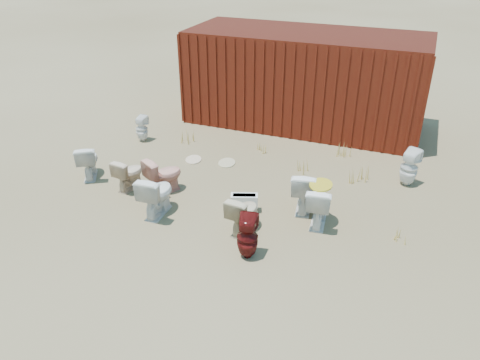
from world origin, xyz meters
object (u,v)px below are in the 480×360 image
at_px(toilet_front_e, 304,190).
at_px(toilet_back_yellowlid, 319,205).
at_px(toilet_front_c, 157,194).
at_px(toilet_back_a, 142,129).
at_px(toilet_front_a, 88,161).
at_px(loose_tank, 244,203).
at_px(toilet_back_beige_left, 129,173).
at_px(toilet_back_beige_right, 243,213).
at_px(toilet_front_pink, 164,175).
at_px(toilet_front_maroon, 247,237).
at_px(shipping_container, 305,79).
at_px(toilet_back_e, 409,168).

bearing_deg(toilet_front_e, toilet_back_yellowlid, 124.33).
distance_m(toilet_front_c, toilet_back_a, 3.45).
relative_size(toilet_front_a, loose_tank, 1.50).
xyz_separation_m(toilet_front_c, toilet_back_a, (-2.06, 2.77, -0.09)).
height_order(toilet_front_c, toilet_front_e, toilet_front_e).
distance_m(toilet_back_beige_left, toilet_back_beige_right, 2.76).
height_order(toilet_front_pink, toilet_back_a, toilet_front_pink).
xyz_separation_m(toilet_back_yellowlid, loose_tank, (-1.38, -0.11, -0.22)).
bearing_deg(toilet_front_c, toilet_back_beige_left, -34.03).
relative_size(toilet_front_maroon, loose_tank, 1.52).
bearing_deg(toilet_back_beige_left, shipping_container, -107.98).
relative_size(shipping_container, toilet_front_a, 8.00).
height_order(toilet_back_beige_right, loose_tank, toilet_back_beige_right).
bearing_deg(toilet_back_a, toilet_back_e, -178.31).
height_order(toilet_front_maroon, toilet_front_e, toilet_front_e).
relative_size(toilet_front_e, toilet_back_a, 1.28).
xyz_separation_m(toilet_front_a, toilet_front_e, (4.57, 0.42, 0.04)).
height_order(toilet_back_yellowlid, toilet_back_e, toilet_back_e).
bearing_deg(toilet_back_a, toilet_back_beige_left, 116.79).
bearing_deg(toilet_front_pink, toilet_back_beige_right, -170.68).
height_order(toilet_front_pink, loose_tank, toilet_front_pink).
distance_m(shipping_container, toilet_front_maroon, 6.12).
relative_size(toilet_back_a, loose_tank, 1.29).
bearing_deg(toilet_front_c, toilet_back_yellowlid, -167.28).
xyz_separation_m(toilet_back_a, toilet_back_beige_right, (3.74, -2.70, 0.04)).
relative_size(toilet_back_yellowlid, toilet_back_e, 1.00).
height_order(toilet_front_a, toilet_back_a, toilet_front_a).
bearing_deg(toilet_back_beige_right, toilet_back_e, -124.78).
relative_size(toilet_front_a, toilet_back_beige_left, 1.12).
distance_m(toilet_front_maroon, toilet_back_a, 5.28).
relative_size(shipping_container, toilet_front_maroon, 7.89).
distance_m(toilet_front_maroon, toilet_back_beige_left, 3.26).
relative_size(toilet_front_a, toilet_back_beige_right, 1.04).
height_order(toilet_front_c, toilet_back_beige_right, toilet_front_c).
bearing_deg(toilet_back_e, shipping_container, -18.98).
distance_m(toilet_front_maroon, toilet_back_beige_right, 0.74).
height_order(toilet_front_maroon, toilet_back_yellowlid, toilet_back_yellowlid).
relative_size(toilet_back_a, toilet_back_beige_left, 0.96).
xyz_separation_m(toilet_front_a, toilet_back_beige_left, (1.08, -0.11, -0.04)).
height_order(toilet_front_e, toilet_back_a, toilet_front_e).
height_order(toilet_front_a, toilet_front_e, toilet_front_e).
bearing_deg(toilet_front_maroon, toilet_back_beige_left, -32.86).
bearing_deg(toilet_back_a, toilet_back_yellowlid, 158.75).
bearing_deg(toilet_back_e, toilet_front_e, 66.63).
height_order(toilet_front_a, toilet_back_beige_right, toilet_front_a).
bearing_deg(toilet_front_a, toilet_back_a, -122.92).
xyz_separation_m(toilet_front_c, toilet_front_maroon, (2.01, -0.59, -0.03)).
relative_size(toilet_front_pink, toilet_back_a, 1.18).
xyz_separation_m(toilet_back_beige_left, loose_tank, (2.48, 0.04, -0.16)).
relative_size(shipping_container, toilet_front_e, 7.26).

